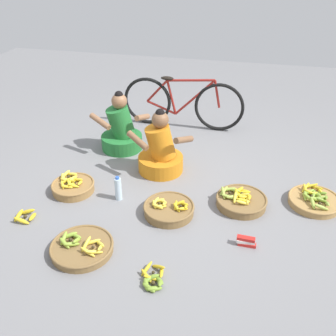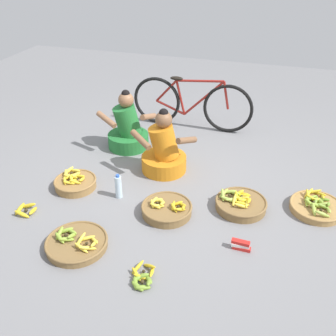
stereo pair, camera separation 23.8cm
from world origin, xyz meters
name	(u,v)px [view 1 (the left image)]	position (x,y,z in m)	size (l,w,h in m)	color
ground_plane	(172,186)	(0.00, 0.00, 0.00)	(10.00, 10.00, 0.00)	slate
vendor_woman_front	(161,152)	(-0.20, 0.30, 0.24)	(0.73, 0.53, 0.77)	orange
vendor_woman_behind	(121,131)	(-0.82, 0.71, 0.24)	(0.68, 0.55, 0.77)	#237233
bicycle_leaning	(182,103)	(-0.19, 1.53, 0.36)	(1.70, 0.08, 0.73)	black
banana_basket_back_center	(73,186)	(-1.02, -0.33, 0.06)	(0.46, 0.46, 0.17)	olive
banana_basket_front_center	(169,209)	(0.07, -0.48, 0.06)	(0.51, 0.51, 0.16)	brown
banana_basket_near_bicycle	(241,200)	(0.76, -0.18, 0.06)	(0.52, 0.52, 0.17)	brown
banana_basket_back_left	(82,247)	(-0.54, -1.17, 0.05)	(0.55, 0.55, 0.15)	brown
banana_basket_near_vendor	(315,200)	(1.49, 0.00, 0.05)	(0.53, 0.53, 0.15)	#A87F47
loose_bananas_front_right	(25,216)	(-1.27, -0.88, 0.03)	(0.20, 0.20, 0.09)	gold
loose_bananas_back_right	(153,279)	(0.15, -1.37, 0.03)	(0.24, 0.31, 0.09)	gold
water_bottle	(118,189)	(-0.49, -0.36, 0.13)	(0.07, 0.07, 0.27)	silver
packet_carton_stack	(246,241)	(0.85, -0.78, 0.04)	(0.18, 0.06, 0.09)	red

